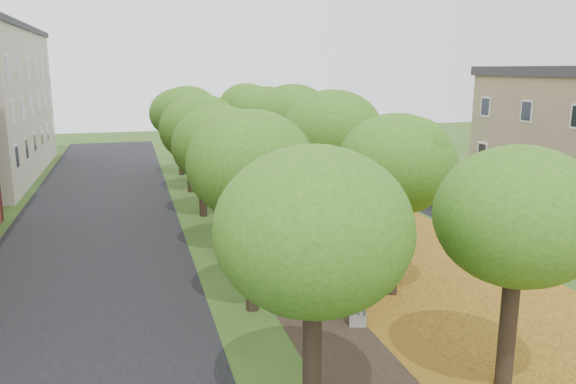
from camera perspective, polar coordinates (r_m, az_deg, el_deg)
street_asphalt at (r=26.37m, az=-19.25°, el=-4.70°), size 8.00×70.00×0.01m
footpath at (r=26.90m, az=-3.09°, el=-3.67°), size 3.20×70.00×0.01m
leaf_verge at (r=28.36m, az=6.82°, el=-2.89°), size 7.50×70.00×0.01m
parking_lot at (r=33.29m, az=19.80°, el=-1.25°), size 9.00×16.00×0.01m
tree_row_west at (r=25.62m, az=-8.04°, el=5.75°), size 4.13×34.13×6.31m
tree_row_east at (r=26.69m, az=2.28°, el=6.12°), size 4.13×34.13×6.31m
bench at (r=17.67m, az=6.73°, el=-11.05°), size 1.04×1.87×0.85m
car_silver at (r=28.39m, az=23.53°, el=-2.36°), size 4.28×1.89×1.43m
car_red at (r=28.58m, az=23.25°, el=-2.35°), size 4.22×2.16×1.32m
car_grey at (r=31.64m, az=18.20°, el=-0.69°), size 4.49×2.68×1.22m
car_white at (r=33.28m, az=14.58°, el=0.33°), size 5.40×3.13×1.41m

